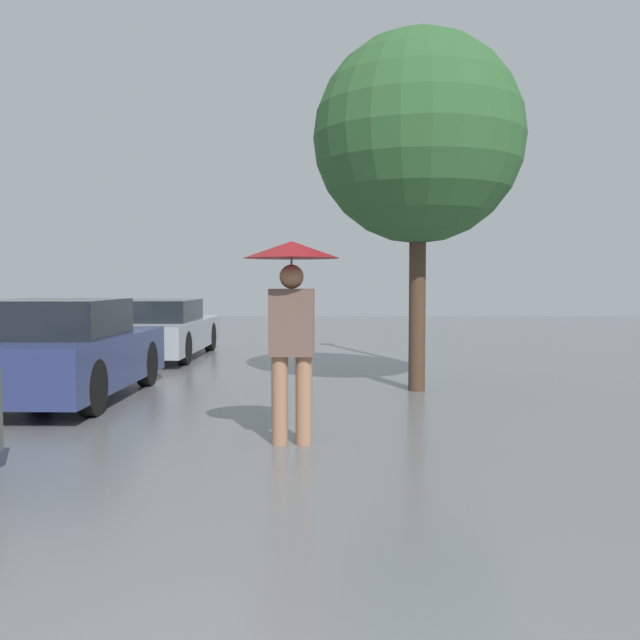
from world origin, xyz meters
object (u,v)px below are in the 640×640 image
tree (418,139)px  pedestrian (292,296)px  street_lamp (415,208)px  parked_car_farthest (160,330)px  parked_car_middle (61,352)px

tree → pedestrian: bearing=-115.0°
pedestrian → street_lamp: 7.09m
parked_car_farthest → tree: (4.78, -4.41, 3.02)m
pedestrian → parked_car_farthest: bearing=112.2°
parked_car_farthest → street_lamp: 5.75m
pedestrian → street_lamp: street_lamp is taller
street_lamp → parked_car_middle: bearing=-141.4°
parked_car_farthest → street_lamp: bearing=-12.9°
parked_car_middle → street_lamp: street_lamp is taller
pedestrian → tree: size_ratio=0.38×
parked_car_farthest → tree: bearing=-42.7°
pedestrian → tree: bearing=65.0°
parked_car_farthest → street_lamp: size_ratio=0.95×
tree → street_lamp: size_ratio=1.08×
parked_car_middle → parked_car_farthest: parked_car_middle is taller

